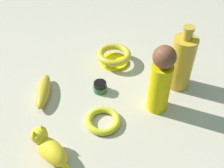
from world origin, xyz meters
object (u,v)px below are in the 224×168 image
at_px(bottle_tall, 181,62).
at_px(cat_figurine, 49,148).
at_px(bangle, 103,121).
at_px(bowl, 114,56).
at_px(nail_polish_jar, 100,87).
at_px(person_figure_adult, 161,80).
at_px(banana, 43,91).

bearing_deg(bottle_tall, cat_figurine, -148.04).
bearing_deg(bottle_tall, bangle, -149.68).
height_order(bowl, bottle_tall, bottle_tall).
distance_m(bottle_tall, nail_polish_jar, 0.29).
bearing_deg(nail_polish_jar, person_figure_adult, -25.73).
height_order(banana, bowl, bowl).
bearing_deg(bottle_tall, banana, -176.84).
height_order(bangle, bottle_tall, bottle_tall).
distance_m(banana, bowl, 0.30).
xyz_separation_m(cat_figurine, bottle_tall, (0.42, 0.26, 0.06)).
height_order(cat_figurine, person_figure_adult, person_figure_adult).
bearing_deg(bangle, bowl, 79.43).
bearing_deg(bangle, cat_figurine, -145.25).
distance_m(person_figure_adult, bottle_tall, 0.14).
height_order(person_figure_adult, bottle_tall, person_figure_adult).
height_order(cat_figurine, bangle, cat_figurine).
relative_size(bottle_tall, nail_polish_jar, 4.99).
xyz_separation_m(bangle, nail_polish_jar, (-0.00, 0.14, 0.01)).
xyz_separation_m(person_figure_adult, nail_polish_jar, (-0.18, 0.09, -0.10)).
height_order(cat_figurine, bowl, cat_figurine).
xyz_separation_m(cat_figurine, nail_polish_jar, (0.15, 0.25, -0.02)).
bearing_deg(bangle, bottle_tall, 30.32).
bearing_deg(banana, person_figure_adult, -99.52).
relative_size(cat_figurine, bottle_tall, 0.52).
bearing_deg(bowl, bangle, -100.57).
xyz_separation_m(bangle, bottle_tall, (0.27, 0.16, 0.09)).
xyz_separation_m(bowl, bangle, (-0.05, -0.29, -0.02)).
bearing_deg(cat_figurine, banana, 100.78).
height_order(cat_figurine, banana, cat_figurine).
bearing_deg(nail_polish_jar, bowl, 68.69).
relative_size(banana, nail_polish_jar, 3.40).
distance_m(banana, bangle, 0.24).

